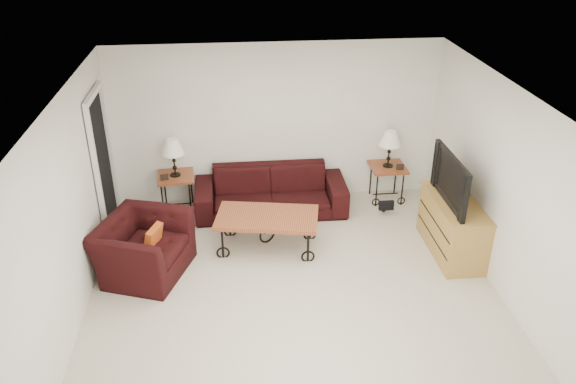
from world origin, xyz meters
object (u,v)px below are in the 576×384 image
at_px(armchair, 143,248).
at_px(tv_stand, 453,227).
at_px(sofa, 271,191).
at_px(lamp_left, 174,158).
at_px(side_table_right, 386,183).
at_px(backpack, 385,199).
at_px(side_table_left, 177,193).
at_px(coffee_table, 267,232).
at_px(lamp_right, 389,149).
at_px(television, 458,179).

bearing_deg(armchair, tv_stand, -68.94).
xyz_separation_m(sofa, lamp_left, (-1.43, 0.18, 0.55)).
bearing_deg(side_table_right, backpack, -107.37).
height_order(sofa, side_table_left, sofa).
xyz_separation_m(sofa, backpack, (1.73, -0.23, -0.11)).
height_order(sofa, tv_stand, tv_stand).
xyz_separation_m(coffee_table, backpack, (1.86, 0.82, -0.03)).
bearing_deg(armchair, lamp_left, 9.25).
bearing_deg(tv_stand, sofa, 149.52).
relative_size(coffee_table, backpack, 3.05).
height_order(lamp_right, armchair, lamp_right).
bearing_deg(sofa, lamp_left, 172.83).
xyz_separation_m(lamp_left, armchair, (-0.31, -1.63, -0.52)).
xyz_separation_m(side_table_left, armchair, (-0.31, -1.63, 0.07)).
bearing_deg(coffee_table, backpack, 23.81).
height_order(side_table_right, television, television).
relative_size(sofa, armchair, 2.02).
distance_m(lamp_left, lamp_right, 3.29).
relative_size(lamp_left, coffee_table, 0.43).
bearing_deg(side_table_left, lamp_right, 0.00).
xyz_separation_m(television, backpack, (-0.61, 1.16, -0.88)).
xyz_separation_m(sofa, coffee_table, (-0.13, -1.05, -0.08)).
height_order(side_table_right, lamp_right, lamp_right).
height_order(side_table_right, armchair, armchair).
bearing_deg(backpack, coffee_table, -142.45).
bearing_deg(lamp_left, armchair, -100.91).
bearing_deg(side_table_left, backpack, -7.42).
bearing_deg(side_table_left, sofa, -7.17).
distance_m(side_table_left, lamp_left, 0.59).
xyz_separation_m(side_table_left, lamp_left, (0.00, 0.00, 0.59)).
height_order(side_table_left, television, television).
height_order(sofa, backpack, sofa).
xyz_separation_m(side_table_right, backpack, (-0.13, -0.41, -0.07)).
distance_m(sofa, side_table_left, 1.44).
relative_size(side_table_left, side_table_right, 1.00).
xyz_separation_m(lamp_right, armchair, (-3.60, -1.63, -0.51)).
bearing_deg(lamp_left, television, -22.60).
distance_m(side_table_left, lamp_right, 3.34).
height_order(coffee_table, television, television).
distance_m(coffee_table, backpack, 2.03).
bearing_deg(side_table_right, television, -72.96).
relative_size(side_table_right, tv_stand, 0.46).
relative_size(side_table_right, lamp_right, 1.00).
xyz_separation_m(lamp_left, television, (3.77, -1.57, 0.22)).
xyz_separation_m(armchair, television, (4.08, 0.06, 0.74)).
xyz_separation_m(side_table_right, television, (0.48, -1.57, 0.81)).
bearing_deg(coffee_table, armchair, -166.04).
relative_size(armchair, television, 0.99).
height_order(sofa, lamp_right, lamp_right).
relative_size(lamp_right, armchair, 0.52).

